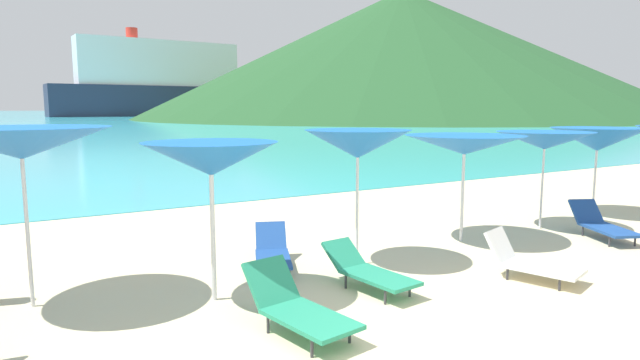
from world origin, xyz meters
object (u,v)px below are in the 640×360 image
object	(u,v)px
lounge_chair_1	(529,261)
lounge_chair_2	(602,224)
umbrella_5	(358,144)
umbrella_8	(598,139)
umbrella_6	(464,145)
lounge_chair_12	(272,251)
lounge_chair_4	(368,270)
umbrella_3	(21,143)
umbrella_4	(211,159)
lounge_chair_5	(297,306)
umbrella_7	(545,141)
cruise_ship	(161,83)

from	to	relation	value
lounge_chair_1	lounge_chair_2	xyz separation A→B (m)	(3.32, 0.91, 0.02)
umbrella_5	lounge_chair_2	bearing A→B (deg)	-11.26
umbrella_8	lounge_chair_2	bearing A→B (deg)	-143.99
umbrella_5	umbrella_6	xyz separation A→B (m)	(2.60, 0.24, -0.12)
umbrella_6	lounge_chair_12	world-z (taller)	umbrella_6
umbrella_6	lounge_chair_2	size ratio (longest dim) A/B	1.34
lounge_chair_1	lounge_chair_4	size ratio (longest dim) A/B	0.91
umbrella_3	lounge_chair_1	distance (m)	7.16
umbrella_4	umbrella_8	size ratio (longest dim) A/B	0.91
umbrella_4	lounge_chair_5	size ratio (longest dim) A/B	1.32
umbrella_5	lounge_chair_2	world-z (taller)	umbrella_5
umbrella_5	lounge_chair_2	size ratio (longest dim) A/B	1.28
umbrella_8	lounge_chair_2	size ratio (longest dim) A/B	1.36
umbrella_7	lounge_chair_5	distance (m)	7.39
lounge_chair_2	lounge_chair_5	size ratio (longest dim) A/B	1.07
cruise_ship	lounge_chair_1	bearing A→B (deg)	-105.22
umbrella_3	umbrella_5	bearing A→B (deg)	-7.06
lounge_chair_1	umbrella_3	bearing A→B (deg)	140.92
umbrella_4	lounge_chair_5	xyz separation A→B (m)	(0.45, -1.48, -1.58)
umbrella_4	umbrella_6	size ratio (longest dim) A/B	0.92
umbrella_4	lounge_chair_1	size ratio (longest dim) A/B	1.44
umbrella_4	umbrella_8	world-z (taller)	umbrella_4
umbrella_5	lounge_chair_4	xyz separation A→B (m)	(-0.55, -1.08, -1.69)
umbrella_4	lounge_chair_1	world-z (taller)	umbrella_4
umbrella_8	lounge_chair_1	xyz separation A→B (m)	(-5.36, -2.40, -1.53)
umbrella_3	umbrella_8	size ratio (longest dim) A/B	0.99
umbrella_3	umbrella_8	distance (m)	11.82
umbrella_5	umbrella_8	size ratio (longest dim) A/B	0.94
umbrella_8	lounge_chair_2	world-z (taller)	umbrella_8
umbrella_3	umbrella_7	size ratio (longest dim) A/B	1.13
lounge_chair_4	cruise_ship	world-z (taller)	cruise_ship
umbrella_4	lounge_chair_12	size ratio (longest dim) A/B	1.33
umbrella_4	lounge_chair_2	size ratio (longest dim) A/B	1.23
lounge_chair_1	lounge_chair_4	xyz separation A→B (m)	(-2.34, 0.85, 0.00)
umbrella_5	umbrella_8	world-z (taller)	umbrella_5
umbrella_3	lounge_chair_1	bearing A→B (deg)	-21.25
lounge_chair_4	lounge_chair_5	world-z (taller)	lounge_chair_5
umbrella_4	umbrella_7	world-z (taller)	umbrella_4
umbrella_5	lounge_chair_2	xyz separation A→B (m)	(5.11, -1.02, -1.68)
umbrella_4	umbrella_7	size ratio (longest dim) A/B	1.03
lounge_chair_5	lounge_chair_2	bearing A→B (deg)	-2.95
umbrella_3	umbrella_4	xyz separation A→B (m)	(2.10, -0.96, -0.22)
umbrella_3	umbrella_4	world-z (taller)	umbrella_3
cruise_ship	lounge_chair_4	bearing A→B (deg)	-106.12
umbrella_4	lounge_chair_2	distance (m)	7.86
umbrella_3	umbrella_4	distance (m)	2.32
umbrella_8	cruise_ship	distance (m)	154.21
umbrella_5	cruise_ship	world-z (taller)	cruise_ship
umbrella_7	lounge_chair_4	distance (m)	5.75
umbrella_5	lounge_chair_5	xyz separation A→B (m)	(-2.11, -1.86, -1.66)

